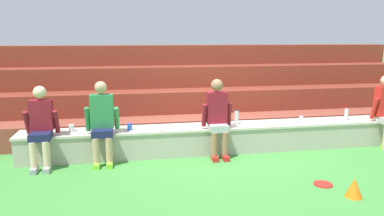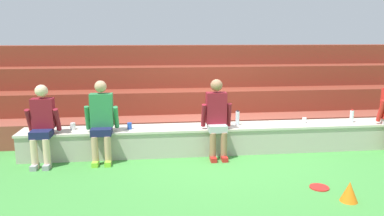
# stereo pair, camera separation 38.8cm
# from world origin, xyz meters

# --- Properties ---
(ground_plane) EXTENTS (80.00, 80.00, 0.00)m
(ground_plane) POSITION_xyz_m (0.00, 0.00, 0.00)
(ground_plane) COLOR #428E3D
(stone_seating_wall) EXTENTS (7.10, 0.60, 0.49)m
(stone_seating_wall) POSITION_xyz_m (0.00, 0.28, 0.26)
(stone_seating_wall) COLOR #B7AF9E
(stone_seating_wall) RESTS_ON ground
(brick_bleachers) EXTENTS (10.37, 2.65, 1.90)m
(brick_bleachers) POSITION_xyz_m (0.00, 2.42, 0.71)
(brick_bleachers) COLOR brown
(brick_bleachers) RESTS_ON ground
(person_far_left) EXTENTS (0.53, 0.57, 1.33)m
(person_far_left) POSITION_xyz_m (-3.05, -0.01, 0.71)
(person_far_left) COLOR beige
(person_far_left) RESTS_ON ground
(person_left_of_center) EXTENTS (0.56, 0.52, 1.38)m
(person_left_of_center) POSITION_xyz_m (-2.09, 0.01, 0.74)
(person_left_of_center) COLOR tan
(person_left_of_center) RESTS_ON ground
(person_center) EXTENTS (0.53, 0.50, 1.38)m
(person_center) POSITION_xyz_m (-0.12, -0.01, 0.74)
(person_center) COLOR #996B4C
(person_center) RESTS_ON ground
(water_bottle_mid_left) EXTENTS (0.07, 0.07, 0.25)m
(water_bottle_mid_left) POSITION_xyz_m (2.55, 0.24, 0.61)
(water_bottle_mid_left) COLOR silver
(water_bottle_mid_left) RESTS_ON stone_seating_wall
(water_bottle_near_left) EXTENTS (0.07, 0.07, 0.28)m
(water_bottle_near_left) POSITION_xyz_m (0.33, 0.31, 0.62)
(water_bottle_near_left) COLOR silver
(water_bottle_near_left) RESTS_ON stone_seating_wall
(plastic_cup_middle) EXTENTS (0.08, 0.08, 0.12)m
(plastic_cup_middle) POSITION_xyz_m (-1.64, 0.22, 0.55)
(plastic_cup_middle) COLOR blue
(plastic_cup_middle) RESTS_ON stone_seating_wall
(plastic_cup_right_end) EXTENTS (0.09, 0.09, 0.12)m
(plastic_cup_right_end) POSITION_xyz_m (-2.64, 0.32, 0.55)
(plastic_cup_right_end) COLOR white
(plastic_cup_right_end) RESTS_ON stone_seating_wall
(plastic_cup_left_end) EXTENTS (0.08, 0.08, 0.10)m
(plastic_cup_left_end) POSITION_xyz_m (1.63, 0.29, 0.55)
(plastic_cup_left_end) COLOR white
(plastic_cup_left_end) RESTS_ON stone_seating_wall
(frisbee) EXTENTS (0.27, 0.27, 0.02)m
(frisbee) POSITION_xyz_m (1.08, -1.52, 0.01)
(frisbee) COLOR red
(frisbee) RESTS_ON ground
(sports_cone) EXTENTS (0.23, 0.23, 0.27)m
(sports_cone) POSITION_xyz_m (1.26, -1.97, 0.13)
(sports_cone) COLOR orange
(sports_cone) RESTS_ON ground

